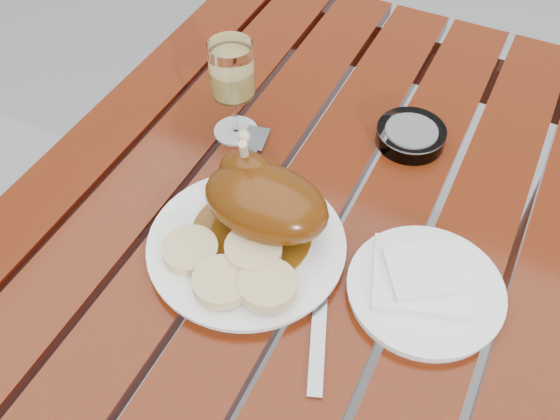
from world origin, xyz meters
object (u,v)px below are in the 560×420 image
object	(u,v)px
dinner_plate	(247,246)
wine_glass	(233,91)
ashtray	(411,136)
side_plate	(425,290)
table	(289,353)

from	to	relation	value
dinner_plate	wine_glass	xyz separation A→B (m)	(-0.13, 0.20, 0.07)
wine_glass	ashtray	xyz separation A→B (m)	(0.25, 0.10, -0.07)
dinner_plate	side_plate	distance (m)	0.24
table	dinner_plate	size ratio (longest dim) A/B	4.55
table	dinner_plate	bearing A→B (deg)	-117.02
table	dinner_plate	xyz separation A→B (m)	(-0.03, -0.07, 0.38)
ashtray	dinner_plate	bearing A→B (deg)	-113.30
dinner_plate	side_plate	bearing A→B (deg)	9.04
wine_glass	ashtray	distance (m)	0.28
side_plate	ashtray	size ratio (longest dim) A/B	1.86
side_plate	table	bearing A→B (deg)	171.44
table	ashtray	bearing A→B (deg)	67.83
wine_glass	dinner_plate	bearing A→B (deg)	-57.75
wine_glass	side_plate	distance (m)	0.40
side_plate	ashtray	xyz separation A→B (m)	(-0.11, 0.26, 0.01)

